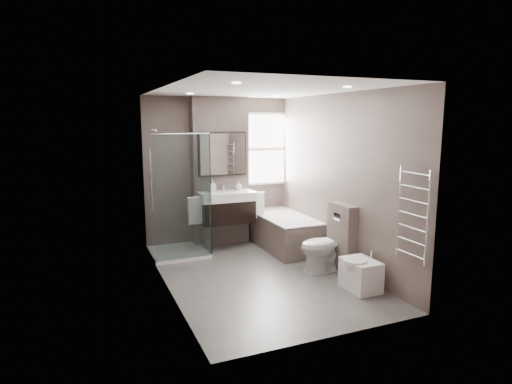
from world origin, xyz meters
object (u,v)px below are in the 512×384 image
vanity (227,207)px  bidet (360,274)px  toilet (326,245)px  bathtub (283,230)px

vanity → bidet: vanity is taller
vanity → toilet: 1.92m
bidet → vanity: bearing=112.9°
vanity → bathtub: size_ratio=0.59×
toilet → bidet: toilet is taller
vanity → bathtub: (0.92, -0.33, -0.43)m
bathtub → toilet: (0.05, -1.29, 0.07)m
toilet → bidet: size_ratio=1.49×
vanity → bidet: size_ratio=1.82×
toilet → bathtub: bearing=-179.4°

